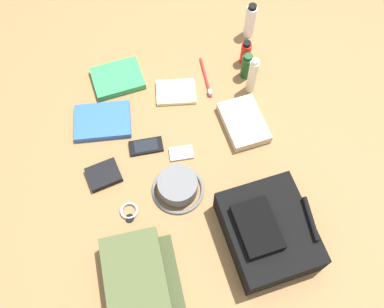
# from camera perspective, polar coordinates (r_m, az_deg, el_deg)

# --- Properties ---
(ground_plane) EXTENTS (2.64, 2.02, 0.02)m
(ground_plane) POSITION_cam_1_polar(r_m,az_deg,el_deg) (1.54, -0.00, -0.87)
(ground_plane) COLOR olive
(ground_plane) RESTS_ON ground
(backpack) EXTENTS (0.34, 0.30, 0.14)m
(backpack) POSITION_cam_1_polar(r_m,az_deg,el_deg) (1.39, 9.97, -10.04)
(backpack) COLOR black
(backpack) RESTS_ON ground_plane
(toiletry_pouch) EXTENTS (0.27, 0.23, 0.09)m
(toiletry_pouch) POSITION_cam_1_polar(r_m,az_deg,el_deg) (1.37, -7.27, -15.87)
(toiletry_pouch) COLOR #47512D
(toiletry_pouch) RESTS_ON ground_plane
(bucket_hat) EXTENTS (0.18, 0.18, 0.07)m
(bucket_hat) POSITION_cam_1_polar(r_m,az_deg,el_deg) (1.46, -1.88, -4.35)
(bucket_hat) COLOR slate
(bucket_hat) RESTS_ON ground_plane
(toothpaste_tube) EXTENTS (0.04, 0.04, 0.16)m
(toothpaste_tube) POSITION_cam_1_polar(r_m,az_deg,el_deg) (1.82, 7.71, 17.05)
(toothpaste_tube) COLOR white
(toothpaste_tube) RESTS_ON ground_plane
(sunscreen_spray) EXTENTS (0.04, 0.04, 0.11)m
(sunscreen_spray) POSITION_cam_1_polar(r_m,az_deg,el_deg) (1.74, 7.10, 13.15)
(sunscreen_spray) COLOR red
(sunscreen_spray) RESTS_ON ground_plane
(shampoo_bottle) EXTENTS (0.04, 0.04, 0.12)m
(shampoo_bottle) POSITION_cam_1_polar(r_m,az_deg,el_deg) (1.70, 7.24, 11.45)
(shampoo_bottle) COLOR #19471E
(shampoo_bottle) RESTS_ON ground_plane
(lotion_bottle) EXTENTS (0.03, 0.03, 0.17)m
(lotion_bottle) POSITION_cam_1_polar(r_m,az_deg,el_deg) (1.64, 7.99, 10.21)
(lotion_bottle) COLOR beige
(lotion_bottle) RESTS_ON ground_plane
(paperback_novel) EXTENTS (0.18, 0.21, 0.03)m
(paperback_novel) POSITION_cam_1_polar(r_m,az_deg,el_deg) (1.73, -9.80, 9.80)
(paperback_novel) COLOR #2D934C
(paperback_novel) RESTS_ON ground_plane
(travel_guidebook) EXTENTS (0.16, 0.21, 0.02)m
(travel_guidebook) POSITION_cam_1_polar(r_m,az_deg,el_deg) (1.63, -11.73, 4.26)
(travel_guidebook) COLOR blue
(travel_guidebook) RESTS_ON ground_plane
(cell_phone) EXTENTS (0.06, 0.12, 0.01)m
(cell_phone) POSITION_cam_1_polar(r_m,az_deg,el_deg) (1.56, -6.09, 1.02)
(cell_phone) COLOR black
(cell_phone) RESTS_ON ground_plane
(media_player) EXTENTS (0.05, 0.08, 0.01)m
(media_player) POSITION_cam_1_polar(r_m,az_deg,el_deg) (1.54, -1.44, 0.11)
(media_player) COLOR #B7B7BC
(media_player) RESTS_ON ground_plane
(wristwatch) EXTENTS (0.07, 0.06, 0.01)m
(wristwatch) POSITION_cam_1_polar(r_m,az_deg,el_deg) (1.47, -8.30, -7.56)
(wristwatch) COLOR #99999E
(wristwatch) RESTS_ON ground_plane
(toothbrush) EXTENTS (0.19, 0.02, 0.02)m
(toothbrush) POSITION_cam_1_polar(r_m,az_deg,el_deg) (1.71, 1.88, 9.86)
(toothbrush) COLOR red
(toothbrush) RESTS_ON ground_plane
(wallet) EXTENTS (0.11, 0.13, 0.02)m
(wallet) POSITION_cam_1_polar(r_m,az_deg,el_deg) (1.52, -11.59, -2.72)
(wallet) COLOR black
(wallet) RESTS_ON ground_plane
(notepad) EXTENTS (0.12, 0.16, 0.02)m
(notepad) POSITION_cam_1_polar(r_m,az_deg,el_deg) (1.67, -2.13, 8.18)
(notepad) COLOR beige
(notepad) RESTS_ON ground_plane
(folded_towel) EXTENTS (0.22, 0.17, 0.04)m
(folded_towel) POSITION_cam_1_polar(r_m,az_deg,el_deg) (1.60, 6.86, 4.15)
(folded_towel) COLOR #C6B289
(folded_towel) RESTS_ON ground_plane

